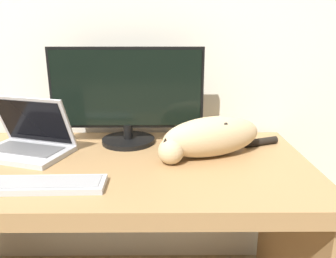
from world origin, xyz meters
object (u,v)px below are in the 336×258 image
object	(u,v)px
monitor	(127,97)
laptop	(27,142)
external_keyboard	(48,185)
cat	(210,136)

from	to	relation	value
monitor	laptop	xyz separation A→B (m)	(-0.39, -0.13, -0.16)
laptop	external_keyboard	size ratio (longest dim) A/B	1.09
monitor	external_keyboard	xyz separation A→B (m)	(-0.21, -0.44, -0.20)
external_keyboard	laptop	bearing A→B (deg)	119.57
laptop	cat	distance (m)	0.73
monitor	external_keyboard	bearing A→B (deg)	-115.23
external_keyboard	cat	size ratio (longest dim) A/B	0.68
monitor	cat	size ratio (longest dim) A/B	1.23
laptop	external_keyboard	world-z (taller)	laptop
laptop	cat	world-z (taller)	laptop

